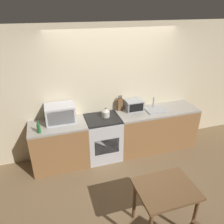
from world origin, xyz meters
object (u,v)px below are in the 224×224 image
at_px(bottle, 39,128).
at_px(stove_range, 103,138).
at_px(microwave, 60,114).
at_px(toaster_oven, 134,105).
at_px(kettle, 106,113).
at_px(dining_table, 165,194).

bearing_deg(bottle, stove_range, 9.28).
xyz_separation_m(stove_range, bottle, (-1.17, -0.19, 0.54)).
height_order(microwave, bottle, microwave).
bearing_deg(toaster_oven, kettle, -169.41).
height_order(kettle, bottle, bottle).
xyz_separation_m(stove_range, kettle, (0.08, 0.03, 0.54)).
relative_size(microwave, bottle, 2.37).
bearing_deg(microwave, stove_range, -7.23).
height_order(kettle, dining_table, kettle).
distance_m(bottle, toaster_oven, 1.91).
bearing_deg(stove_range, dining_table, -78.73).
height_order(kettle, microwave, microwave).
relative_size(kettle, dining_table, 0.25).
bearing_deg(bottle, toaster_oven, 10.28).
distance_m(stove_range, toaster_oven, 0.92).
bearing_deg(kettle, toaster_oven, 10.59).
bearing_deg(stove_range, microwave, 172.77).
xyz_separation_m(kettle, dining_table, (0.28, -1.85, -0.37)).
bearing_deg(microwave, dining_table, -59.26).
distance_m(bottle, dining_table, 2.26).
height_order(stove_range, toaster_oven, toaster_oven).
relative_size(bottle, toaster_oven, 0.65).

